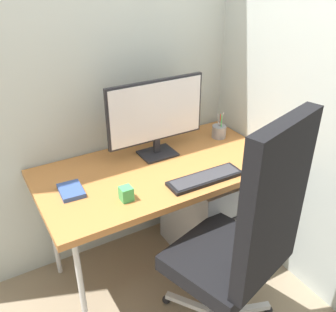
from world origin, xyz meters
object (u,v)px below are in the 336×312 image
Objects in this scene: monitor at (156,114)px; office_chair at (246,239)px; filing_cabinet at (210,209)px; pen_holder at (219,131)px; desk_clamp_accessory at (126,194)px; mouse at (257,155)px; notebook at (71,191)px; keyboard at (205,178)px.

office_chair is at bearing -88.73° from monitor.
monitor is at bearing 152.00° from filing_cabinet.
monitor reaches higher than filing_cabinet.
office_chair is 7.44× the size of pen_holder.
office_chair is at bearing -114.15° from filing_cabinet.
mouse is at bearing 0.03° from desk_clamp_accessory.
desk_clamp_accessory is at bearing -157.66° from pen_holder.
desk_clamp_accessory is (-0.85, -0.00, 0.02)m from mouse.
filing_cabinet is at bearing 2.43° from notebook.
monitor is 0.55m from desk_clamp_accessory.
monitor reaches higher than keyboard.
keyboard is 0.55m from pen_holder.
office_chair is at bearing -124.41° from mouse.
office_chair reaches higher than keyboard.
monitor is at bearing 91.27° from office_chair.
office_chair reaches higher than mouse.
monitor is at bearing 101.58° from keyboard.
monitor reaches higher than mouse.
keyboard is at bearing -16.86° from notebook.
filing_cabinet is 8.66× the size of desk_clamp_accessory.
pen_holder reaches higher than desk_clamp_accessory.
notebook is (-0.58, -0.15, -0.25)m from monitor.
desk_clamp_accessory is at bearing 174.00° from keyboard.
monitor is (-0.31, 0.16, 0.69)m from filing_cabinet.
filing_cabinet is 1.47× the size of keyboard.
notebook reaches higher than keyboard.
monitor is 0.51m from pen_holder.
mouse is at bearing 6.50° from keyboard.
filing_cabinet is at bearing 65.85° from office_chair.
filing_cabinet is at bearing 15.24° from desk_clamp_accessory.
mouse is 0.55× the size of notebook.
monitor reaches higher than desk_clamp_accessory.
mouse is at bearing 44.24° from office_chair.
monitor is 6.96× the size of mouse.
notebook is 0.29m from desk_clamp_accessory.
filing_cabinet is 0.84m from desk_clamp_accessory.
mouse reaches higher than keyboard.
pen_holder is (0.46, -0.01, -0.22)m from monitor.
filing_cabinet is at bearing 147.01° from mouse.
keyboard is 2.45× the size of pen_holder.
keyboard is 5.87× the size of desk_clamp_accessory.
monitor is 1.42× the size of keyboard.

